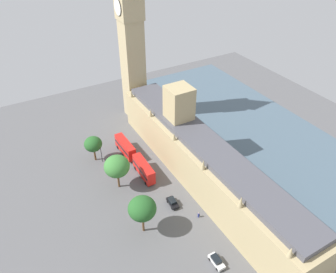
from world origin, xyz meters
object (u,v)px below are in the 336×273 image
object	(u,v)px
street_lamp_slot_10	(101,150)
plane_tree_under_trees	(93,144)
car_white_midblock	(216,261)
car_black_far_end	(173,202)
parliament_building	(202,159)
double_decker_bus_corner	(144,169)
pedestrian_near_tower	(199,215)
double_decker_bus_opposite_hall	(125,147)
plane_tree_by_river_gate	(117,166)
clock_tower	(131,39)
plane_tree_kerbside	(142,209)

from	to	relation	value
street_lamp_slot_10	plane_tree_under_trees	bearing A→B (deg)	-50.94
car_white_midblock	car_black_far_end	bearing A→B (deg)	-90.15
parliament_building	plane_tree_under_trees	xyz separation A→B (m)	(23.64, -23.41, -1.17)
double_decker_bus_corner	car_white_midblock	world-z (taller)	double_decker_bus_corner
pedestrian_near_tower	plane_tree_under_trees	size ratio (longest dim) A/B	0.18
parliament_building	car_black_far_end	distance (m)	14.52
car_white_midblock	pedestrian_near_tower	xyz separation A→B (m)	(-3.99, -12.94, -0.19)
double_decker_bus_opposite_hall	plane_tree_by_river_gate	bearing A→B (deg)	57.65
clock_tower	pedestrian_near_tower	xyz separation A→B (m)	(7.61, 53.50, -28.12)
clock_tower	double_decker_bus_opposite_hall	world-z (taller)	clock_tower
plane_tree_by_river_gate	street_lamp_slot_10	xyz separation A→B (m)	(0.24, -12.78, -3.11)
car_black_far_end	car_white_midblock	xyz separation A→B (m)	(0.36, 19.85, -0.00)
double_decker_bus_corner	plane_tree_by_river_gate	xyz separation A→B (m)	(8.11, 0.52, 4.83)
clock_tower	plane_tree_by_river_gate	size ratio (longest dim) A/B	5.33
pedestrian_near_tower	street_lamp_slot_10	distance (m)	35.93
double_decker_bus_opposite_hall	car_black_far_end	bearing A→B (deg)	92.99
parliament_building	pedestrian_near_tower	world-z (taller)	parliament_building
parliament_building	car_white_midblock	xyz separation A→B (m)	(12.57, 24.50, -6.34)
parliament_building	car_white_midblock	bearing A→B (deg)	62.85
double_decker_bus_corner	car_white_midblock	bearing A→B (deg)	-86.74
clock_tower	street_lamp_slot_10	size ratio (longest dim) A/B	8.95
car_black_far_end	street_lamp_slot_10	distance (m)	28.19
clock_tower	double_decker_bus_corner	distance (m)	43.78
pedestrian_near_tower	car_white_midblock	bearing A→B (deg)	14.07
car_black_far_end	plane_tree_by_river_gate	world-z (taller)	plane_tree_by_river_gate
plane_tree_by_river_gate	plane_tree_kerbside	world-z (taller)	plane_tree_kerbside
street_lamp_slot_10	double_decker_bus_opposite_hall	bearing A→B (deg)	179.95
clock_tower	plane_tree_by_river_gate	bearing A→B (deg)	57.80
plane_tree_kerbside	car_white_midblock	bearing A→B (deg)	121.86
pedestrian_near_tower	plane_tree_kerbside	xyz separation A→B (m)	(14.03, -3.21, 7.06)
street_lamp_slot_10	car_black_far_end	bearing A→B (deg)	110.71
parliament_building	plane_tree_by_river_gate	distance (m)	23.55
car_white_midblock	pedestrian_near_tower	bearing A→B (deg)	-106.28
double_decker_bus_opposite_hall	plane_tree_under_trees	distance (m)	10.23
double_decker_bus_corner	plane_tree_kerbside	xyz separation A→B (m)	(8.85, 17.62, 5.12)
parliament_building	pedestrian_near_tower	distance (m)	15.81
double_decker_bus_opposite_hall	pedestrian_near_tower	bearing A→B (deg)	98.30
clock_tower	double_decker_bus_opposite_hall	size ratio (longest dim) A/B	5.28
double_decker_bus_opposite_hall	plane_tree_under_trees	xyz separation A→B (m)	(9.45, -1.90, 3.42)
parliament_building	double_decker_bus_opposite_hall	bearing A→B (deg)	-56.59
double_decker_bus_corner	plane_tree_by_river_gate	size ratio (longest dim) A/B	1.01
plane_tree_by_river_gate	plane_tree_kerbside	distance (m)	17.11
car_white_midblock	pedestrian_near_tower	distance (m)	13.54
plane_tree_under_trees	car_black_far_end	bearing A→B (deg)	112.16
clock_tower	car_black_far_end	distance (m)	55.47
double_decker_bus_opposite_hall	plane_tree_by_river_gate	distance (m)	15.66
plane_tree_by_river_gate	car_black_far_end	bearing A→B (deg)	125.79
clock_tower	plane_tree_by_river_gate	world-z (taller)	clock_tower
clock_tower	plane_tree_under_trees	size ratio (longest dim) A/B	6.64
double_decker_bus_opposite_hall	car_black_far_end	size ratio (longest dim) A/B	2.42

